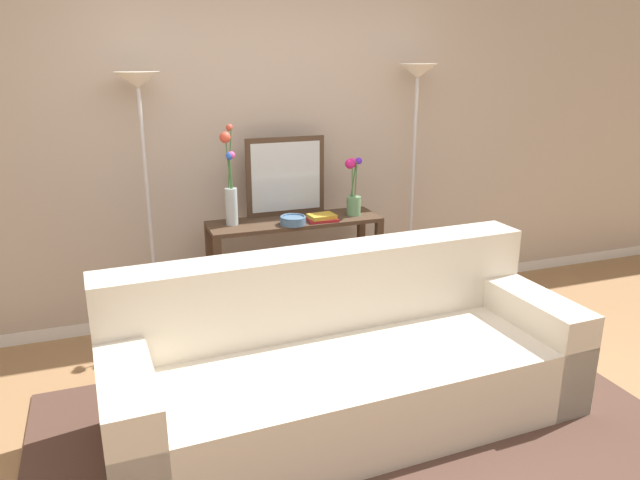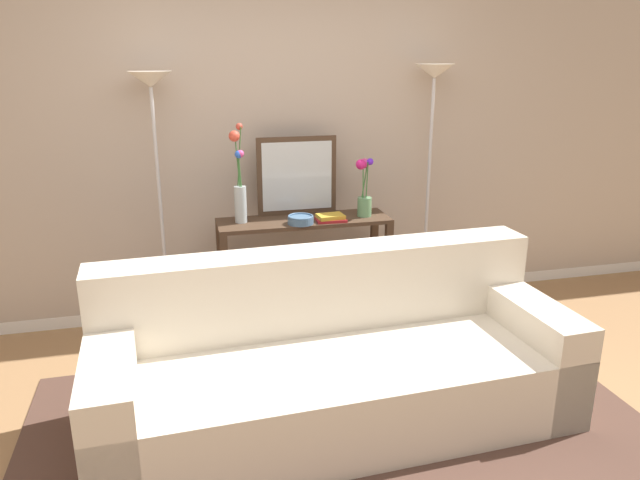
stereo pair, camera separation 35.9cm
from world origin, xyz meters
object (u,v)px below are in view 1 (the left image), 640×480
at_px(vase_tall_flowers, 230,187).
at_px(book_row_under_console, 252,323).
at_px(console_table, 295,253).
at_px(vase_short_flowers, 353,190).
at_px(fruit_bowl, 293,220).
at_px(floor_lamp_right, 416,119).
at_px(wall_mirror, 286,177).
at_px(floor_lamp_left, 142,135).
at_px(book_stack, 322,218).
at_px(couch, 345,364).

distance_m(vase_tall_flowers, book_row_under_console, 1.01).
bearing_deg(console_table, vase_short_flowers, -2.41).
relative_size(fruit_bowl, book_row_under_console, 0.53).
relative_size(console_table, vase_short_flowers, 2.93).
height_order(floor_lamp_right, wall_mirror, floor_lamp_right).
xyz_separation_m(floor_lamp_left, wall_mirror, (0.96, 0.03, -0.34)).
xyz_separation_m(vase_short_flowers, book_stack, (-0.27, -0.07, -0.16)).
relative_size(wall_mirror, vase_tall_flowers, 0.85).
distance_m(floor_lamp_right, wall_mirror, 1.07).
xyz_separation_m(floor_lamp_right, fruit_bowl, (-1.04, -0.23, -0.62)).
xyz_separation_m(vase_tall_flowers, vase_short_flowers, (0.88, -0.04, -0.08)).
bearing_deg(book_row_under_console, book_stack, -10.43).
bearing_deg(vase_short_flowers, floor_lamp_right, 13.90).
distance_m(floor_lamp_left, fruit_bowl, 1.12).
height_order(console_table, wall_mirror, wall_mirror).
distance_m(vase_short_flowers, book_stack, 0.32).
height_order(vase_tall_flowers, book_stack, vase_tall_flowers).
distance_m(floor_lamp_left, book_stack, 1.31).
height_order(wall_mirror, vase_tall_flowers, vase_tall_flowers).
xyz_separation_m(wall_mirror, book_row_under_console, (-0.32, -0.15, -1.02)).
bearing_deg(couch, wall_mirror, 86.00).
bearing_deg(book_stack, vase_tall_flowers, 169.33).
bearing_deg(vase_tall_flowers, wall_mirror, 16.68).
xyz_separation_m(fruit_bowl, book_stack, (0.22, 0.02, -0.01)).
xyz_separation_m(floor_lamp_right, vase_tall_flowers, (-1.43, -0.10, -0.39)).
bearing_deg(wall_mirror, console_table, -84.38).
bearing_deg(console_table, fruit_bowl, -113.54).
height_order(couch, vase_tall_flowers, vase_tall_flowers).
relative_size(console_table, vase_tall_flowers, 1.80).
bearing_deg(floor_lamp_right, book_row_under_console, -174.89).
distance_m(wall_mirror, vase_short_flowers, 0.49).
height_order(vase_short_flowers, book_stack, vase_short_flowers).
relative_size(vase_tall_flowers, book_stack, 3.13).
xyz_separation_m(couch, vase_tall_flowers, (-0.33, 1.22, 0.75)).
bearing_deg(book_row_under_console, wall_mirror, 25.07).
bearing_deg(floor_lamp_right, wall_mirror, 178.19).
bearing_deg(wall_mirror, floor_lamp_right, -1.81).
xyz_separation_m(floor_lamp_left, book_stack, (1.14, -0.21, -0.60)).
height_order(floor_lamp_left, vase_tall_flowers, floor_lamp_left).
xyz_separation_m(console_table, book_row_under_console, (-0.34, -0.00, -0.49)).
distance_m(floor_lamp_left, floor_lamp_right, 1.96).
distance_m(fruit_bowl, book_row_under_console, 0.83).
distance_m(vase_tall_flowers, vase_short_flowers, 0.88).
bearing_deg(console_table, couch, -95.20).
distance_m(floor_lamp_right, book_row_under_console, 1.92).
bearing_deg(couch, floor_lamp_right, 50.22).
distance_m(couch, fruit_bowl, 1.21).
height_order(floor_lamp_right, fruit_bowl, floor_lamp_right).
bearing_deg(book_row_under_console, couch, -79.29).
height_order(vase_tall_flowers, book_row_under_console, vase_tall_flowers).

